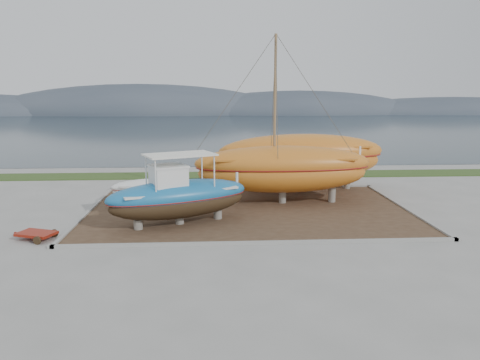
{
  "coord_description": "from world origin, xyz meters",
  "views": [
    {
      "loc": [
        -1.99,
        -22.12,
        6.78
      ],
      "look_at": [
        -0.5,
        4.0,
        1.8
      ],
      "focal_mm": 35.0,
      "sensor_mm": 36.0,
      "label": 1
    }
  ],
  "objects_px": {
    "orange_sailboat": "(284,121)",
    "orange_bare_hull": "(301,163)",
    "white_dinghy": "(150,191)",
    "blue_caique": "(179,189)",
    "red_trailer": "(37,236)"
  },
  "relations": [
    {
      "from": "orange_sailboat",
      "to": "orange_bare_hull",
      "type": "relative_size",
      "value": 0.93
    },
    {
      "from": "orange_bare_hull",
      "to": "white_dinghy",
      "type": "bearing_deg",
      "value": -166.57
    },
    {
      "from": "white_dinghy",
      "to": "orange_sailboat",
      "type": "height_order",
      "value": "orange_sailboat"
    },
    {
      "from": "orange_sailboat",
      "to": "orange_bare_hull",
      "type": "bearing_deg",
      "value": 62.79
    },
    {
      "from": "blue_caique",
      "to": "white_dinghy",
      "type": "xyz_separation_m",
      "value": [
        -2.14,
        4.96,
        -1.11
      ]
    },
    {
      "from": "white_dinghy",
      "to": "red_trailer",
      "type": "distance_m",
      "value": 8.3
    },
    {
      "from": "blue_caique",
      "to": "white_dinghy",
      "type": "bearing_deg",
      "value": 89.32
    },
    {
      "from": "orange_sailboat",
      "to": "red_trailer",
      "type": "bearing_deg",
      "value": -153.97
    },
    {
      "from": "red_trailer",
      "to": "blue_caique",
      "type": "bearing_deg",
      "value": 38.57
    },
    {
      "from": "white_dinghy",
      "to": "orange_sailboat",
      "type": "xyz_separation_m",
      "value": [
        8.11,
        -0.68,
        4.29
      ]
    },
    {
      "from": "blue_caique",
      "to": "orange_sailboat",
      "type": "relative_size",
      "value": 0.7
    },
    {
      "from": "orange_sailboat",
      "to": "white_dinghy",
      "type": "bearing_deg",
      "value": 174.07
    },
    {
      "from": "orange_sailboat",
      "to": "red_trailer",
      "type": "relative_size",
      "value": 4.25
    },
    {
      "from": "blue_caique",
      "to": "orange_bare_hull",
      "type": "height_order",
      "value": "orange_bare_hull"
    },
    {
      "from": "orange_sailboat",
      "to": "orange_bare_hull",
      "type": "xyz_separation_m",
      "value": [
        1.84,
        3.77,
        -3.11
      ]
    }
  ]
}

